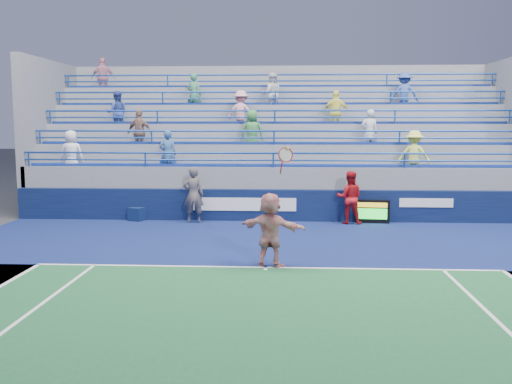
# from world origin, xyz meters

# --- Properties ---
(ground) EXTENTS (120.00, 120.00, 0.00)m
(ground) POSITION_xyz_m (0.00, 0.00, 0.00)
(ground) COLOR #333538
(sponsor_wall) EXTENTS (18.00, 0.32, 1.10)m
(sponsor_wall) POSITION_xyz_m (0.00, 6.50, 0.55)
(sponsor_wall) COLOR #091233
(sponsor_wall) RESTS_ON ground
(bleacher_stand) EXTENTS (18.00, 5.60, 6.13)m
(bleacher_stand) POSITION_xyz_m (-0.01, 10.27, 1.54)
(bleacher_stand) COLOR slate
(bleacher_stand) RESTS_ON ground
(serve_speed_board) EXTENTS (1.17, 0.25, 0.80)m
(serve_speed_board) POSITION_xyz_m (3.37, 6.19, 0.40)
(serve_speed_board) COLOR black
(serve_speed_board) RESTS_ON ground
(judge_chair) EXTENTS (0.61, 0.62, 0.85)m
(judge_chair) POSITION_xyz_m (-4.73, 6.27, 0.27)
(judge_chair) COLOR #0D1C42
(judge_chair) RESTS_ON ground
(tennis_player) EXTENTS (1.72, 1.12, 2.85)m
(tennis_player) POSITION_xyz_m (0.10, 0.18, 0.89)
(tennis_player) COLOR white
(tennis_player) RESTS_ON ground
(line_judge) EXTENTS (0.73, 0.51, 1.93)m
(line_judge) POSITION_xyz_m (-2.69, 5.98, 0.96)
(line_judge) COLOR #141A39
(line_judge) RESTS_ON ground
(ball_girl) EXTENTS (0.93, 0.76, 1.79)m
(ball_girl) POSITION_xyz_m (2.59, 6.07, 0.89)
(ball_girl) COLOR #A81318
(ball_girl) RESTS_ON ground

